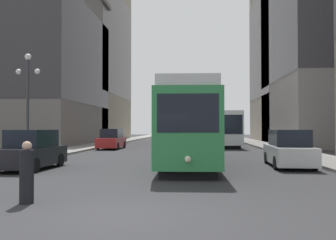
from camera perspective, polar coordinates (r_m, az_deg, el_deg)
The scene contains 14 objects.
ground_plane at distance 8.60m, azimuth -6.25°, elevation -14.05°, with size 200.00×200.00×0.00m, color #303033.
sidewalk_left at distance 49.38m, azimuth -7.94°, elevation -3.31°, with size 2.91×120.00×0.15m, color gray.
sidewalk_right at distance 48.83m, azimuth 12.83°, elevation -3.31°, with size 2.91×120.00×0.15m, color gray.
streetcar at distance 20.96m, azimuth 2.93°, elevation -0.68°, with size 2.98×15.16×3.89m.
transit_bus at distance 39.60m, azimuth 8.12°, elevation -1.13°, with size 3.03×12.55×3.45m.
parked_car_left_near at distance 18.66m, azimuth -19.91°, elevation -4.41°, with size 2.00×4.45×1.82m.
parked_car_left_mid at distance 34.71m, azimuth -8.48°, elevation -2.94°, with size 1.91×5.01×1.82m.
parked_car_right_far at distance 19.57m, azimuth 17.73°, elevation -4.27°, with size 2.07×5.04×1.82m.
pedestrian_crossing_near at distance 10.31m, azimuth -20.53°, elevation -7.69°, with size 0.35×0.35×1.58m.
lamp_post_left_near at distance 22.92m, azimuth -20.38°, elevation 4.21°, with size 1.41×0.36×5.98m.
building_left_corner at distance 46.24m, azimuth -20.57°, elevation 8.31°, with size 15.27×18.63×18.46m.
building_left_midblock at distance 61.76m, azimuth -13.20°, elevation 10.35°, with size 13.23×22.02×27.60m.
building_right_corner at distance 46.19m, azimuth 22.42°, elevation 15.10°, with size 10.99×18.75×28.70m.
building_right_far at distance 56.77m, azimuth 18.92°, elevation 10.08°, with size 11.50×16.84×25.12m.
Camera 1 is at (1.51, -8.24, 1.92)m, focal length 40.44 mm.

